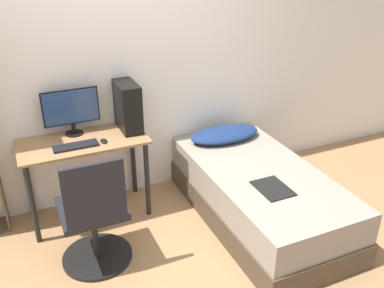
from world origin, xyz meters
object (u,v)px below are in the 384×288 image
office_chair (95,223)px  monitor (71,109)px  bed (259,195)px  keyboard (76,146)px  pc_tower (128,107)px

office_chair → monitor: size_ratio=2.03×
office_chair → bed: (1.44, 0.00, -0.13)m
keyboard → pc_tower: bearing=18.8°
office_chair → pc_tower: 1.07m
monitor → keyboard: monitor is taller
bed → pc_tower: (-0.93, 0.73, 0.72)m
bed → office_chair: bearing=-179.8°
pc_tower → monitor: bearing=168.6°
office_chair → monitor: (0.05, 0.83, 0.60)m
office_chair → bed: office_chair is taller
office_chair → monitor: monitor is taller
monitor → keyboard: (-0.04, -0.26, -0.22)m
monitor → pc_tower: bearing=-11.4°
bed → pc_tower: bearing=141.8°
monitor → pc_tower: pc_tower is taller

